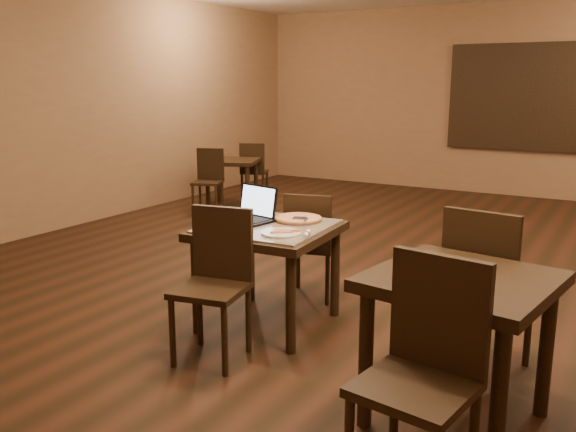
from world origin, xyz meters
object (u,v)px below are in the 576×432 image
Objects in this scene: chair_main_far at (310,240)px; other_table_c_chair_far at (484,282)px; chair_main_near at (216,274)px; other_table_b_chair_far at (253,168)px; other_table_c_chair_near at (425,363)px; laptop at (253,211)px; pizza_pan at (298,220)px; tiled_table at (268,239)px; other_table_c at (461,301)px; other_table_b at (232,167)px; other_table_b_chair_near at (209,177)px.

chair_main_far is 0.86× the size of other_table_c_chair_far.
chair_main_near is at bearing 29.43° from other_table_c_chair_far.
other_table_b_chair_far is 6.89m from other_table_c_chair_near.
pizza_pan is (0.32, 0.13, -0.06)m from laptop.
other_table_b_chair_far is at bearing -64.74° from chair_main_far.
tiled_table is 1.10× the size of other_table_b_chair_far.
pizza_pan is 0.38× the size of other_table_b_chair_far.
pizza_pan is at bearing 106.26° from other_table_b_chair_far.
chair_main_far is at bearing 104.70° from pizza_pan.
other_table_c is (1.56, -1.26, 0.17)m from chair_main_far.
pizza_pan is 1.70m from other_table_c.
laptop is 1.78m from other_table_c_chair_far.
other_table_b_chair_far is (0.03, 0.52, -0.07)m from other_table_b.
other_table_c reaches higher than other_table_b.
other_table_b_chair_near is at bearing -53.93° from chair_main_far.
other_table_c_chair_near reaches higher than laptop.
other_table_c_chair_far is (1.44, -0.26, -0.17)m from pizza_pan.
pizza_pan is at bearing 157.75° from other_table_c.
tiled_table is 2.03m from other_table_c_chair_near.
other_table_b is (-2.96, 3.30, -0.20)m from pizza_pan.
pizza_pan is at bearing 143.32° from other_table_c_chair_near.
tiled_table is at bearing 78.21° from chair_main_near.
laptop reaches higher than chair_main_near.
other_table_c_chair_near reaches higher than tiled_table.
pizza_pan is 4.82m from other_table_b_chair_far.
other_table_b_chair_near reaches higher than other_table_b.
other_table_b_chair_near reaches higher than pizza_pan.
chair_main_far is at bearing 138.70° from other_table_c_chair_near.
chair_main_near reaches higher than chair_main_far.
other_table_c_chair_near is (1.57, -1.87, 0.08)m from chair_main_far.
chair_main_near is 5.02m from other_table_b.
other_table_c_chair_far reaches higher than other_table_b_chair_near.
laptop is 2.26m from other_table_c_chair_near.
laptop is 3.96m from other_table_b_chair_near.
other_table_b is (-2.64, 3.43, -0.26)m from laptop.
laptop is at bearing 102.22° from other_table_b_chair_far.
other_table_b_chair_far is at bearing 138.37° from other_table_c_chair_near.
chair_main_far is at bearing 78.59° from laptop.
other_table_c is (1.59, -0.02, 0.12)m from chair_main_near.
chair_main_near reaches higher than other_table_b.
other_table_c is at bearing 100.01° from other_table_c_chair_near.
other_table_b is at bearing 141.47° from other_table_c_chair_near.
chair_main_near is at bearing -99.01° from pizza_pan.
chair_main_near is 1.24m from chair_main_far.
chair_main_far is at bearing 78.04° from chair_main_near.
other_table_c_chair_far is (1.76, -0.13, -0.23)m from laptop.
laptop reaches higher than chair_main_far.
other_table_b is at bearing -59.80° from chair_main_far.
other_table_c is at bearing -30.96° from pizza_pan.
other_table_c_chair_near is (1.61, -0.64, 0.04)m from chair_main_near.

